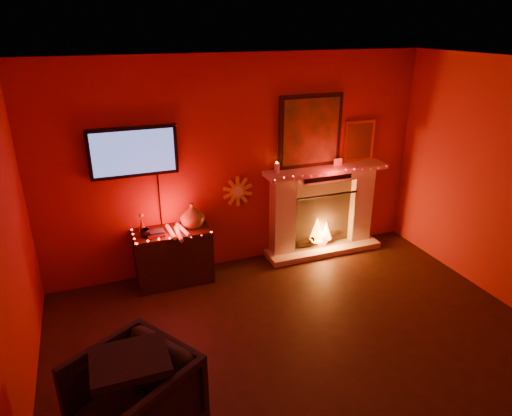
{
  "coord_description": "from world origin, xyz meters",
  "views": [
    {
      "loc": [
        -1.78,
        -2.75,
        3.03
      ],
      "look_at": [
        -0.09,
        1.7,
        1.07
      ],
      "focal_mm": 32.0,
      "sensor_mm": 36.0,
      "label": 1
    }
  ],
  "objects": [
    {
      "name": "fireplace",
      "position": [
        1.14,
        2.39,
        0.72
      ],
      "size": [
        1.72,
        0.4,
        2.18
      ],
      "color": "beige",
      "rests_on": "floor"
    },
    {
      "name": "tv",
      "position": [
        -1.3,
        2.45,
        1.65
      ],
      "size": [
        1.0,
        0.07,
        1.24
      ],
      "color": "black",
      "rests_on": "room"
    },
    {
      "name": "sunburst_clock",
      "position": [
        -0.05,
        2.48,
        1.0
      ],
      "size": [
        0.4,
        0.03,
        0.4
      ],
      "color": "gold",
      "rests_on": "room"
    },
    {
      "name": "room",
      "position": [
        0.0,
        0.0,
        1.35
      ],
      "size": [
        5.0,
        5.0,
        5.0
      ],
      "color": "black",
      "rests_on": "ground"
    },
    {
      "name": "console_table",
      "position": [
        -0.95,
        2.26,
        0.4
      ],
      "size": [
        0.91,
        0.59,
        1.0
      ],
      "color": "black",
      "rests_on": "floor"
    },
    {
      "name": "armchair",
      "position": [
        -1.7,
        0.06,
        0.37
      ],
      "size": [
        1.11,
        1.1,
        0.74
      ],
      "primitive_type": "imported",
      "rotation": [
        0.0,
        0.0,
        -1.02
      ],
      "color": "black",
      "rests_on": "floor"
    }
  ]
}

